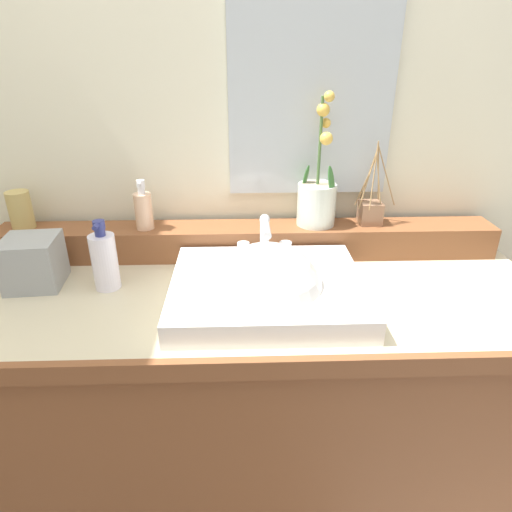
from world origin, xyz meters
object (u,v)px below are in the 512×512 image
at_px(lotion_bottle, 105,260).
at_px(soap_dispenser, 144,210).
at_px(potted_plant, 317,196).
at_px(sink_basin, 267,295).
at_px(tissue_box, 33,262).
at_px(reed_diffuser, 370,211).
at_px(tumbler_cup, 21,210).

bearing_deg(lotion_bottle, soap_dispenser, 68.87).
distance_m(potted_plant, soap_dispenser, 0.48).
bearing_deg(potted_plant, sink_basin, -118.67).
xyz_separation_m(potted_plant, tissue_box, (-0.74, -0.17, -0.11)).
bearing_deg(reed_diffuser, tumbler_cup, -179.85).
height_order(soap_dispenser, lotion_bottle, soap_dispenser).
distance_m(sink_basin, reed_diffuser, 0.43).
distance_m(sink_basin, potted_plant, 0.36).
xyz_separation_m(potted_plant, reed_diffuser, (0.16, 0.00, -0.05)).
bearing_deg(soap_dispenser, lotion_bottle, -111.13).
xyz_separation_m(sink_basin, tumbler_cup, (-0.67, 0.28, 0.12)).
bearing_deg(potted_plant, tissue_box, -166.95).
height_order(lotion_bottle, tissue_box, lotion_bottle).
height_order(reed_diffuser, tissue_box, reed_diffuser).
bearing_deg(tissue_box, lotion_bottle, -6.98).
height_order(tumbler_cup, tissue_box, tumbler_cup).
xyz_separation_m(sink_basin, lotion_bottle, (-0.40, 0.09, 0.06)).
height_order(sink_basin, reed_diffuser, reed_diffuser).
relative_size(reed_diffuser, lotion_bottle, 1.31).
xyz_separation_m(sink_basin, tissue_box, (-0.58, 0.11, 0.04)).
xyz_separation_m(sink_basin, soap_dispenser, (-0.33, 0.27, 0.12)).
relative_size(potted_plant, reed_diffuser, 1.55).
bearing_deg(reed_diffuser, soap_dispenser, -178.35).
xyz_separation_m(reed_diffuser, tissue_box, (-0.89, -0.17, -0.06)).
bearing_deg(potted_plant, soap_dispenser, -178.06).
bearing_deg(tissue_box, soap_dispenser, 31.34).
relative_size(potted_plant, tissue_box, 2.80).
xyz_separation_m(sink_basin, potted_plant, (0.15, 0.28, 0.15)).
bearing_deg(sink_basin, tumbler_cup, 157.26).
distance_m(tumbler_cup, lotion_bottle, 0.34).
bearing_deg(tissue_box, tumbler_cup, 117.52).
bearing_deg(tissue_box, sink_basin, -10.81).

